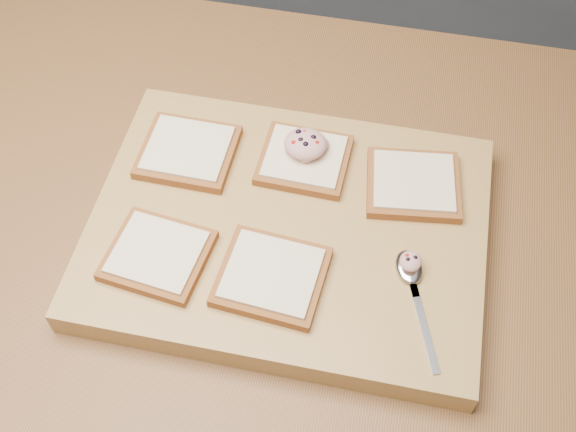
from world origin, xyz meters
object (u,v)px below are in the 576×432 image
cutting_board (288,230)px  tuna_salad_dollop (305,144)px  spoon (411,276)px  bread_far_center (304,159)px

cutting_board → tuna_salad_dollop: 0.12m
cutting_board → spoon: spoon is taller
tuna_salad_dollop → bread_far_center: bearing=-87.4°
bread_far_center → tuna_salad_dollop: size_ratio=2.10×
bread_far_center → spoon: bread_far_center is taller
cutting_board → tuna_salad_dollop: bearing=89.2°
bread_far_center → spoon: (0.16, -0.15, -0.00)m
tuna_salad_dollop → spoon: size_ratio=0.36×
bread_far_center → tuna_salad_dollop: tuna_salad_dollop is taller
cutting_board → spoon: 0.17m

